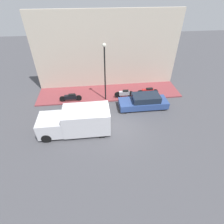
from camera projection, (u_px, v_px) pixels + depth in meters
name	position (u px, v px, depth m)	size (l,w,h in m)	color
ground_plane	(116.00, 128.00, 13.84)	(60.00, 60.00, 0.00)	#47474C
sidewalk	(109.00, 93.00, 18.00)	(3.18, 14.24, 0.11)	brown
building_facade	(107.00, 52.00, 17.15)	(0.30, 14.24, 7.42)	beige
parked_car	(144.00, 102.00, 15.70)	(1.61, 4.34, 1.28)	#2D4784
delivery_van	(76.00, 121.00, 12.94)	(2.04, 5.22, 1.97)	silver
scooter_silver	(124.00, 93.00, 16.96)	(0.30, 1.89, 0.77)	#B7B7BF
motorcycle_red	(148.00, 91.00, 17.24)	(0.30, 2.15, 0.79)	#B21E1E
motorcycle_black	(71.00, 97.00, 16.42)	(0.30, 2.08, 0.74)	black
streetlamp	(105.00, 66.00, 14.93)	(0.32, 0.32, 5.26)	black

